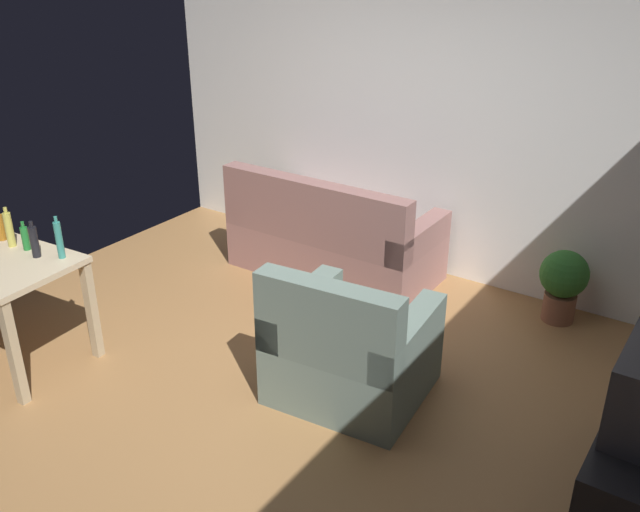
# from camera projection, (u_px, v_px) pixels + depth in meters

# --- Properties ---
(ground_plane) EXTENTS (5.20, 4.40, 0.02)m
(ground_plane) POSITION_uv_depth(u_px,v_px,m) (265.00, 383.00, 4.51)
(ground_plane) COLOR #9E7042
(wall_rear) EXTENTS (5.20, 0.10, 2.70)m
(wall_rear) POSITION_uv_depth(u_px,v_px,m) (427.00, 114.00, 5.58)
(wall_rear) COLOR white
(wall_rear) RESTS_ON ground_plane
(couch) EXTENTS (1.74, 0.84, 0.92)m
(couch) POSITION_uv_depth(u_px,v_px,m) (331.00, 241.00, 5.83)
(couch) COLOR #996B66
(couch) RESTS_ON ground_plane
(potted_plant) EXTENTS (0.36, 0.36, 0.57)m
(potted_plant) POSITION_uv_depth(u_px,v_px,m) (563.00, 281.00, 5.10)
(potted_plant) COLOR brown
(potted_plant) RESTS_ON ground_plane
(armchair) EXTENTS (0.97, 0.92, 0.92)m
(armchair) POSITION_uv_depth(u_px,v_px,m) (349.00, 352.00, 4.25)
(armchair) COLOR slate
(armchair) RESTS_ON ground_plane
(bottle_amber) EXTENTS (0.06, 0.06, 0.22)m
(bottle_amber) POSITION_uv_depth(u_px,v_px,m) (0.00, 227.00, 4.69)
(bottle_amber) COLOR #9E6019
(bottle_amber) RESTS_ON desk
(bottle_squat) EXTENTS (0.05, 0.05, 0.28)m
(bottle_squat) POSITION_uv_depth(u_px,v_px,m) (9.00, 229.00, 4.58)
(bottle_squat) COLOR #BCB24C
(bottle_squat) RESTS_ON desk
(bottle_green) EXTENTS (0.05, 0.05, 0.20)m
(bottle_green) POSITION_uv_depth(u_px,v_px,m) (25.00, 238.00, 4.55)
(bottle_green) COLOR #1E722D
(bottle_green) RESTS_ON desk
(bottle_dark) EXTENTS (0.05, 0.05, 0.25)m
(bottle_dark) POSITION_uv_depth(u_px,v_px,m) (34.00, 241.00, 4.43)
(bottle_dark) COLOR black
(bottle_dark) RESTS_ON desk
(bottle_tall) EXTENTS (0.05, 0.05, 0.29)m
(bottle_tall) POSITION_uv_depth(u_px,v_px,m) (59.00, 240.00, 4.41)
(bottle_tall) COLOR teal
(bottle_tall) RESTS_ON desk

